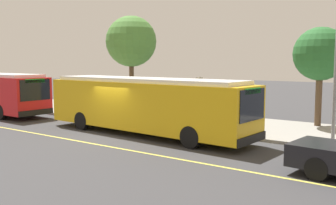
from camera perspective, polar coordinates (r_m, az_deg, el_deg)
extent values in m
plane|color=#38383A|center=(20.31, -7.96, -4.74)|extent=(120.00, 120.00, 0.00)
cube|color=gray|center=(24.90, 1.67, -2.52)|extent=(44.00, 6.40, 0.15)
cube|color=#E0D64C|center=(18.82, -12.63, -5.68)|extent=(36.00, 0.14, 0.01)
cube|color=gold|center=(20.02, -3.54, -0.37)|extent=(12.36, 3.19, 2.40)
cube|color=silver|center=(19.91, -3.56, 3.35)|extent=(11.37, 2.89, 0.20)
cube|color=black|center=(16.47, 12.39, -0.37)|extent=(0.15, 2.17, 1.34)
cube|color=black|center=(20.95, -1.15, 0.72)|extent=(10.76, 0.61, 1.06)
cube|color=black|center=(21.11, -1.14, -2.71)|extent=(11.62, 0.65, 0.28)
cube|color=#26D83F|center=(16.41, 12.45, 1.67)|extent=(0.10, 1.40, 0.24)
cube|color=black|center=(16.69, 12.32, -5.33)|extent=(0.21, 2.50, 0.36)
cylinder|color=black|center=(18.81, 7.48, -4.05)|extent=(1.01, 0.33, 1.00)
cylinder|color=black|center=(16.91, 3.36, -5.15)|extent=(1.01, 0.33, 1.00)
cylinder|color=black|center=(23.54, -8.21, -2.03)|extent=(1.01, 0.33, 1.00)
cylinder|color=black|center=(22.05, -12.63, -2.66)|extent=(1.01, 0.33, 1.00)
cube|color=black|center=(26.08, -19.04, 1.76)|extent=(0.10, 2.17, 1.34)
cube|color=black|center=(31.67, -22.85, 2.05)|extent=(10.12, 0.30, 1.06)
cube|color=white|center=(31.77, -22.76, -0.23)|extent=(10.92, 0.31, 0.28)
cube|color=#26D83F|center=(26.04, -19.08, 3.05)|extent=(0.07, 1.40, 0.24)
cube|color=black|center=(26.21, -18.91, -1.41)|extent=(0.14, 2.50, 0.36)
cylinder|color=black|center=(28.68, -19.44, -0.87)|extent=(1.01, 0.31, 1.00)
cylinder|color=black|center=(27.50, -23.47, -1.31)|extent=(1.01, 0.31, 1.00)
cylinder|color=black|center=(14.98, 23.57, -7.58)|extent=(0.78, 0.31, 0.76)
cylinder|color=black|center=(13.33, 21.18, -9.16)|extent=(0.78, 0.31, 0.76)
cylinder|color=#333338|center=(24.18, 5.45, 0.25)|extent=(0.10, 0.10, 2.40)
cylinder|color=#333338|center=(23.08, 3.81, -0.01)|extent=(0.10, 0.10, 2.40)
cylinder|color=#333338|center=(25.60, 0.43, 0.60)|extent=(0.10, 0.10, 2.40)
cylinder|color=#333338|center=(24.56, -1.33, 0.36)|extent=(0.10, 0.10, 2.40)
cube|color=#333338|center=(24.24, 2.05, 3.23)|extent=(2.90, 1.60, 0.08)
cube|color=#4C606B|center=(24.87, 2.87, 0.43)|extent=(2.47, 0.04, 2.16)
cube|color=navy|center=(25.08, -0.43, 0.37)|extent=(0.06, 1.11, 1.82)
cube|color=brown|center=(24.48, 1.83, -1.42)|extent=(1.60, 0.44, 0.06)
cube|color=brown|center=(24.64, 2.15, -0.72)|extent=(1.60, 0.05, 0.44)
cube|color=#333338|center=(24.92, 0.46, -1.81)|extent=(0.08, 0.40, 0.45)
cube|color=#333338|center=(24.12, 3.25, -2.08)|extent=(0.08, 0.40, 0.45)
cylinder|color=#333338|center=(21.44, 4.73, 0.05)|extent=(0.07, 0.07, 2.80)
cube|color=white|center=(21.34, 4.73, 2.99)|extent=(0.44, 0.03, 0.56)
cube|color=red|center=(21.33, 4.71, 2.99)|extent=(0.40, 0.01, 0.16)
cylinder|color=brown|center=(23.44, 21.38, 0.35)|extent=(0.36, 0.36, 2.95)
sphere|color=#28662D|center=(23.34, 21.62, 6.72)|extent=(3.00, 3.00, 3.00)
cylinder|color=brown|center=(29.32, -5.40, 2.57)|extent=(0.36, 0.36, 3.73)
sphere|color=#4C8438|center=(29.30, -5.47, 9.00)|extent=(3.80, 3.80, 3.80)
cylinder|color=gray|center=(18.33, 23.58, 4.20)|extent=(0.16, 0.16, 6.40)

